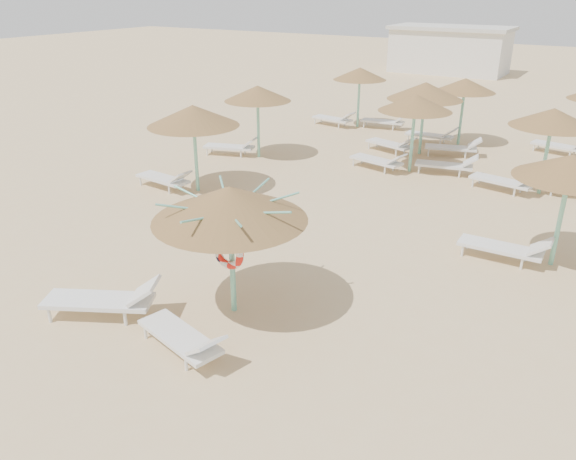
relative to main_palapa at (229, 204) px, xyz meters
The scene contains 6 objects.
ground 2.29m from the main_palapa, 138.83° to the right, with size 120.00×120.00×0.00m, color tan.
main_palapa is the anchor object (origin of this frame).
lounger_main_a 3.12m from the main_palapa, 142.96° to the right, with size 2.32×1.63×0.82m.
lounger_main_b 2.55m from the main_palapa, 85.33° to the right, with size 2.06×1.07×0.72m.
palapa_field 10.35m from the main_palapa, 79.94° to the left, with size 19.91×13.46×2.71m.
service_hut 35.39m from the main_palapa, 100.05° to the left, with size 8.40×4.40×3.25m.
Camera 1 is at (6.14, -7.55, 6.02)m, focal length 35.00 mm.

